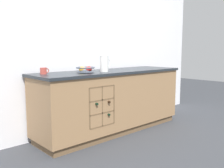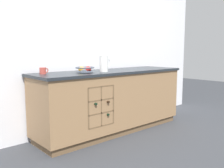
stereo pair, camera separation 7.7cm
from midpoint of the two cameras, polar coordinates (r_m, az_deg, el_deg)
ground_plane at (r=3.71m, az=-0.60°, el=-10.56°), size 14.00×14.00×0.00m
back_wall at (r=3.82m, az=-4.50°, el=9.34°), size 4.69×0.06×2.55m
kitchen_island at (r=3.60m, az=-0.63°, el=-3.80°), size 2.33×0.67×0.88m
fruit_bowl at (r=3.20m, az=-6.73°, el=3.40°), size 0.24×0.24×0.09m
white_pitcher at (r=3.33m, az=-2.43°, el=4.71°), size 0.18×0.12×0.21m
ceramic_mug at (r=3.09m, az=-16.04°, el=2.90°), size 0.11×0.08×0.08m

